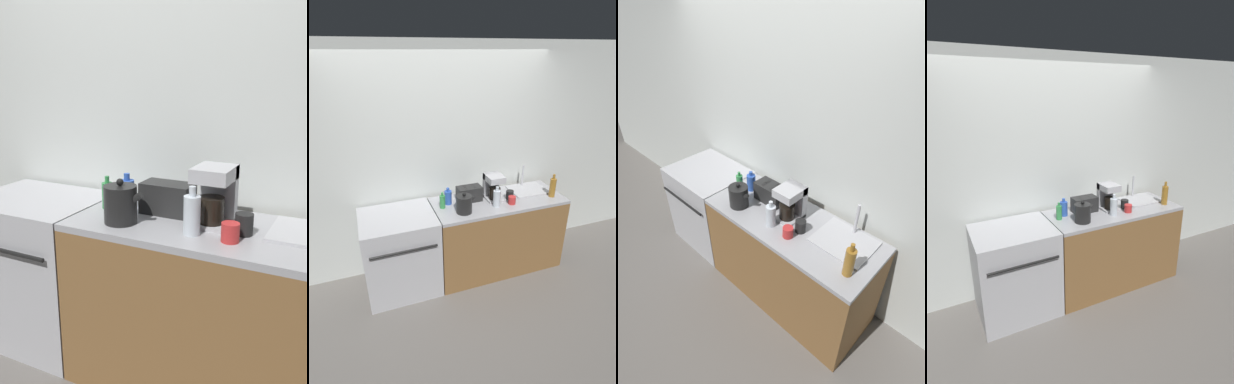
# 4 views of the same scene
# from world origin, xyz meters

# --- Properties ---
(ground_plane) EXTENTS (12.00, 12.00, 0.00)m
(ground_plane) POSITION_xyz_m (0.00, 0.00, 0.00)
(ground_plane) COLOR slate
(wall_back) EXTENTS (8.00, 0.05, 2.60)m
(wall_back) POSITION_xyz_m (0.00, 0.71, 1.30)
(wall_back) COLOR silver
(wall_back) RESTS_ON ground_plane
(stove) EXTENTS (0.78, 0.70, 0.93)m
(stove) POSITION_xyz_m (-0.62, 0.33, 0.48)
(stove) COLOR #B7B7BC
(stove) RESTS_ON ground_plane
(counter_block) EXTENTS (1.53, 0.64, 0.93)m
(counter_block) POSITION_xyz_m (0.55, 0.32, 0.46)
(counter_block) COLOR brown
(counter_block) RESTS_ON ground_plane
(kettle) EXTENTS (0.21, 0.17, 0.23)m
(kettle) POSITION_xyz_m (0.07, 0.17, 1.03)
(kettle) COLOR black
(kettle) RESTS_ON counter_block
(toaster) EXTENTS (0.28, 0.16, 0.17)m
(toaster) POSITION_xyz_m (0.22, 0.41, 1.01)
(toaster) COLOR black
(toaster) RESTS_ON counter_block
(coffee_maker) EXTENTS (0.18, 0.23, 0.30)m
(coffee_maker) POSITION_xyz_m (0.50, 0.37, 1.09)
(coffee_maker) COLOR #B7B7BC
(coffee_maker) RESTS_ON counter_block
(sink_tray) EXTENTS (0.44, 0.36, 0.28)m
(sink_tray) POSITION_xyz_m (0.99, 0.43, 0.94)
(sink_tray) COLOR #B7B7BC
(sink_tray) RESTS_ON counter_block
(bottle_blue) EXTENTS (0.08, 0.08, 0.19)m
(bottle_blue) POSITION_xyz_m (-0.03, 0.41, 1.01)
(bottle_blue) COLOR #2D56B7
(bottle_blue) RESTS_ON counter_block
(bottle_green) EXTENTS (0.06, 0.06, 0.18)m
(bottle_green) POSITION_xyz_m (-0.12, 0.34, 1.01)
(bottle_green) COLOR #338C47
(bottle_green) RESTS_ON counter_block
(bottle_clear) EXTENTS (0.08, 0.08, 0.23)m
(bottle_clear) POSITION_xyz_m (0.45, 0.18, 1.03)
(bottle_clear) COLOR silver
(bottle_clear) RESTS_ON counter_block
(bottle_amber) EXTENTS (0.07, 0.07, 0.28)m
(bottle_amber) POSITION_xyz_m (1.17, 0.18, 1.04)
(bottle_amber) COLOR #9E6B23
(bottle_amber) RESTS_ON counter_block
(cup_black) EXTENTS (0.09, 0.09, 0.10)m
(cup_black) POSITION_xyz_m (0.67, 0.29, 0.98)
(cup_black) COLOR black
(cup_black) RESTS_ON counter_block
(cup_red) EXTENTS (0.08, 0.08, 0.09)m
(cup_red) POSITION_xyz_m (0.64, 0.17, 0.97)
(cup_red) COLOR red
(cup_red) RESTS_ON counter_block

